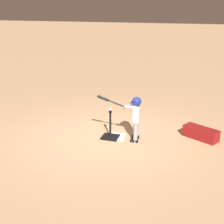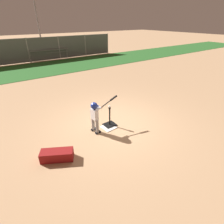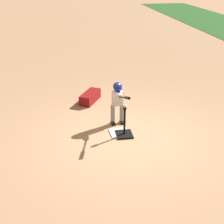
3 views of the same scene
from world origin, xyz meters
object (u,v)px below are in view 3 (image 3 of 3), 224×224
batter_child (118,99)px  equipment_bag (90,97)px  baseball (125,106)px  batting_tee (124,131)px

batter_child → equipment_bag: (-1.52, -0.54, -0.54)m
baseball → batter_child: bearing=-174.6°
batting_tee → equipment_bag: bearing=-164.2°
batting_tee → baseball: 0.63m
batter_child → baseball: bearing=5.4°
batter_child → equipment_bag: size_ratio=1.28×
batting_tee → baseball: baseball is taller
batting_tee → batter_child: size_ratio=0.65×
batter_child → baseball: batter_child is taller
equipment_bag → baseball: bearing=44.6°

